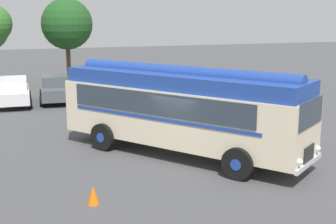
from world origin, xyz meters
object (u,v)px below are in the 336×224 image
at_px(car_mid_left, 56,88).
at_px(traffic_cone, 93,195).
at_px(car_mid_right, 106,87).
at_px(car_near_left, 14,91).
at_px(car_far_right, 149,86).
at_px(vintage_bus, 181,107).

height_order(car_mid_left, traffic_cone, car_mid_left).
distance_m(car_mid_right, traffic_cone, 16.51).
bearing_deg(car_near_left, car_far_right, -3.23).
xyz_separation_m(car_near_left, car_mid_right, (5.49, -0.29, 0.00)).
height_order(car_near_left, car_mid_left, same).
xyz_separation_m(car_near_left, traffic_cone, (1.69, -16.34, -0.57)).
height_order(car_far_right, traffic_cone, car_far_right).
height_order(car_mid_right, traffic_cone, car_mid_right).
distance_m(car_far_right, traffic_cone, 17.20).
bearing_deg(car_far_right, car_mid_right, 176.29).
xyz_separation_m(car_far_right, traffic_cone, (-6.59, -15.88, -0.57)).
height_order(vintage_bus, car_mid_left, vintage_bus).
bearing_deg(car_far_right, car_mid_left, 172.04).
bearing_deg(car_near_left, traffic_cone, -84.09).
distance_m(vintage_bus, car_near_left, 13.97).
xyz_separation_m(vintage_bus, car_near_left, (-5.83, 12.65, -1.05)).
bearing_deg(car_mid_right, traffic_cone, -103.29).
relative_size(vintage_bus, car_mid_left, 2.22).
bearing_deg(vintage_bus, car_mid_left, 104.50).
bearing_deg(car_mid_right, vintage_bus, -88.41).
bearing_deg(traffic_cone, car_near_left, 95.91).
height_order(vintage_bus, traffic_cone, vintage_bus).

